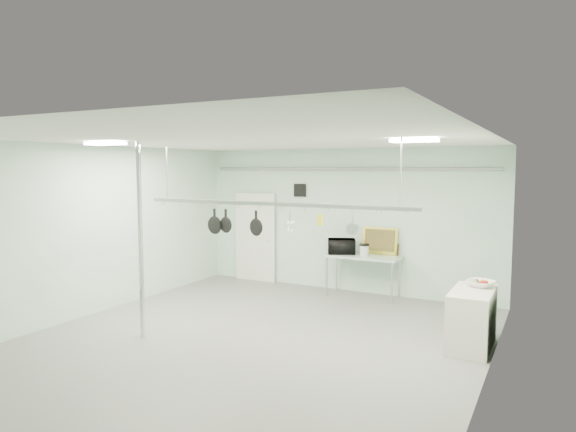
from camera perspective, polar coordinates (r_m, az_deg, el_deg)
The scene contains 25 objects.
floor at distance 8.44m, azimuth -4.23°, elevation -13.80°, with size 8.00×8.00×0.00m, color gray.
ceiling at distance 7.98m, azimuth -4.39°, elevation 8.37°, with size 7.00×8.00×0.02m, color silver.
back_wall at distance 11.61m, azimuth 6.23°, elevation -0.45°, with size 7.00×0.02×3.20m, color silver.
right_wall at distance 6.89m, azimuth 21.18°, elevation -4.78°, with size 0.02×8.00×3.20m, color silver.
door at distance 12.65m, azimuth -3.62°, elevation -2.45°, with size 1.10×0.10×2.20m, color silver.
wall_vent at distance 11.99m, azimuth 1.33°, elevation 2.88°, with size 0.30×0.04×0.30m, color black.
conduit_pipe at distance 11.46m, azimuth 6.12°, elevation 5.24°, with size 0.07×0.07×6.60m, color gray.
chrome_pole at distance 8.63m, azimuth -16.08°, elevation -2.63°, with size 0.08×0.08×3.20m, color silver.
prep_table at distance 11.14m, azimuth 8.33°, elevation -4.70°, with size 1.60×0.70×0.91m.
side_cabinet at distance 8.54m, azimuth 19.74°, elevation -10.72°, with size 0.60×1.20×0.90m, color silver.
pot_rack at distance 8.15m, azimuth -2.03°, elevation 1.56°, with size 4.80×0.06×1.00m.
light_panel_left at distance 8.78m, azimuth -19.63°, elevation 7.61°, with size 0.65×0.30×0.05m, color white.
light_panel_right at distance 7.59m, azimuth 13.85°, elevation 8.16°, with size 0.65×0.30×0.05m, color white.
microwave at distance 11.25m, azimuth 5.98°, elevation -3.37°, with size 0.59×0.40×0.32m, color black.
coffee_canister at distance 11.01m, azimuth 8.46°, elevation -3.85°, with size 0.19×0.19×0.22m, color silver.
painting_large at distance 11.28m, azimuth 10.17°, elevation -2.74°, with size 0.78×0.05×0.58m, color yellow.
painting_small at distance 11.23m, azimuth 11.44°, elevation -3.65°, with size 0.30×0.04×0.25m, color #322111.
fruit_bowl at distance 8.70m, azimuth 20.60°, elevation -7.05°, with size 0.42×0.42×0.10m, color white.
skillet_left at distance 8.76m, azimuth -8.16°, elevation -0.50°, with size 0.30×0.06×0.40m, color black, non-canonical shape.
skillet_mid at distance 8.63m, azimuth -6.93°, elevation -0.46°, with size 0.27×0.06×0.37m, color black, non-canonical shape.
skillet_right at distance 8.31m, azimuth -3.57°, elevation -0.76°, with size 0.28×0.06×0.40m, color black, non-canonical shape.
whisk at distance 8.00m, azimuth 0.21°, elevation -0.86°, with size 0.17×0.17×0.37m, color silver, non-canonical shape.
grater at distance 7.77m, azimuth 3.59°, elevation -0.44°, with size 0.08×0.02×0.20m, color #CBCD18, non-canonical shape.
saucepan at distance 7.58m, azimuth 7.18°, elevation -1.03°, with size 0.17×0.10×0.31m, color silver, non-canonical shape.
fruit_cluster at distance 8.69m, azimuth 20.61°, elevation -6.79°, with size 0.24×0.24×0.09m, color #9C100E, non-canonical shape.
Camera 1 is at (4.25, -6.75, 2.77)m, focal length 32.00 mm.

